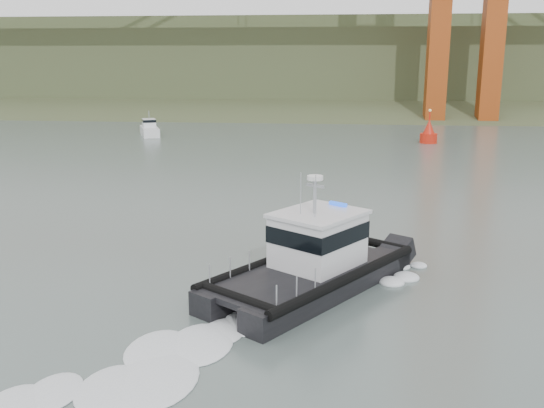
{
  "coord_description": "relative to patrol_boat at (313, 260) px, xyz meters",
  "views": [
    {
      "loc": [
        2.84,
        -22.26,
        9.87
      ],
      "look_at": [
        -0.4,
        8.46,
        2.4
      ],
      "focal_mm": 40.0,
      "sensor_mm": 36.0,
      "label": 1
    }
  ],
  "objects": [
    {
      "name": "motorboat",
      "position": [
        -23.36,
        51.78,
        -0.48
      ],
      "size": [
        4.15,
        6.32,
        3.31
      ],
      "rotation": [
        0.0,
        0.0,
        0.39
      ],
      "color": "silver",
      "rests_on": "ground"
    },
    {
      "name": "nav_buoy",
      "position": [
        11.82,
        48.18,
        -0.19
      ],
      "size": [
        2.04,
        2.04,
        4.24
      ],
      "color": "red",
      "rests_on": "ground"
    },
    {
      "name": "headlands",
      "position": [
        -2.0,
        122.62,
        5.74
      ],
      "size": [
        500.0,
        105.36,
        27.12
      ],
      "color": "#3F4D2C",
      "rests_on": "ground"
    },
    {
      "name": "patrol_boat",
      "position": [
        0.0,
        0.0,
        0.0
      ],
      "size": [
        9.31,
        11.03,
        5.2
      ],
      "rotation": [
        0.0,
        0.0,
        -0.61
      ],
      "color": "black",
      "rests_on": "ground"
    },
    {
      "name": "ground",
      "position": [
        -2.0,
        -2.88,
        -1.3
      ],
      "size": [
        400.0,
        400.0,
        0.0
      ],
      "primitive_type": "plane",
      "color": "#52625E",
      "rests_on": "ground"
    }
  ]
}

